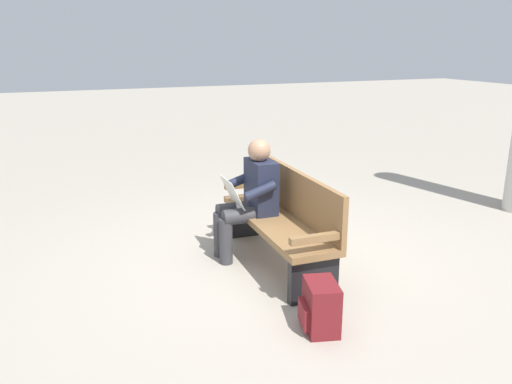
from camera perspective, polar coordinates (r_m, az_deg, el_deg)
The scene contains 4 objects.
ground_plane at distance 5.08m, azimuth 2.17°, elevation -7.81°, with size 40.00×40.00×0.00m, color #A89E8E.
bench_near at distance 4.94m, azimuth 2.98°, elevation -2.82°, with size 1.82×0.54×0.90m.
person_seated at distance 5.04m, azimuth -0.64°, elevation -0.38°, with size 0.58×0.58×1.18m.
backpack at distance 3.94m, azimuth 7.10°, elevation -12.43°, with size 0.39×0.33×0.38m.
Camera 1 is at (-4.20, 1.96, 2.07)m, focal length 36.33 mm.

